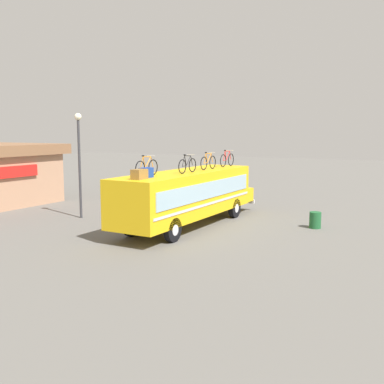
# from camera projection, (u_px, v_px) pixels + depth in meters

# --- Properties ---
(ground_plane) EXTENTS (120.00, 120.00, 0.00)m
(ground_plane) POSITION_uv_depth(u_px,v_px,m) (186.00, 226.00, 23.38)
(ground_plane) COLOR #605E59
(bus) EXTENTS (11.33, 2.62, 2.83)m
(bus) POSITION_uv_depth(u_px,v_px,m) (188.00, 194.00, 23.33)
(bus) COLOR yellow
(bus) RESTS_ON ground
(luggage_bag_1) EXTENTS (0.67, 0.46, 0.43)m
(luggage_bag_1) POSITION_uv_depth(u_px,v_px,m) (139.00, 174.00, 19.33)
(luggage_bag_1) COLOR olive
(luggage_bag_1) RESTS_ON bus
(luggage_bag_2) EXTENTS (0.60, 0.40, 0.44)m
(luggage_bag_2) POSITION_uv_depth(u_px,v_px,m) (146.00, 173.00, 19.99)
(luggage_bag_2) COLOR #193899
(luggage_bag_2) RESTS_ON bus
(rooftop_bicycle_1) EXTENTS (1.74, 0.44, 0.96)m
(rooftop_bicycle_1) POSITION_uv_depth(u_px,v_px,m) (147.00, 167.00, 20.72)
(rooftop_bicycle_1) COLOR black
(rooftop_bicycle_1) RESTS_ON bus
(rooftop_bicycle_2) EXTENTS (1.68, 0.44, 0.92)m
(rooftop_bicycle_2) POSITION_uv_depth(u_px,v_px,m) (187.00, 165.00, 22.19)
(rooftop_bicycle_2) COLOR black
(rooftop_bicycle_2) RESTS_ON bus
(rooftop_bicycle_3) EXTENTS (1.71, 0.44, 0.94)m
(rooftop_bicycle_3) POSITION_uv_depth(u_px,v_px,m) (208.00, 162.00, 24.21)
(rooftop_bicycle_3) COLOR black
(rooftop_bicycle_3) RESTS_ON bus
(rooftop_bicycle_4) EXTENTS (1.77, 0.44, 0.97)m
(rooftop_bicycle_4) POSITION_uv_depth(u_px,v_px,m) (227.00, 160.00, 26.20)
(rooftop_bicycle_4) COLOR black
(rooftop_bicycle_4) RESTS_ON bus
(trash_bin) EXTENTS (0.58, 0.58, 0.82)m
(trash_bin) POSITION_uv_depth(u_px,v_px,m) (315.00, 220.00, 22.94)
(trash_bin) COLOR #1E592D
(trash_bin) RESTS_ON ground
(street_lamp) EXTENTS (0.39, 0.39, 5.83)m
(street_lamp) POSITION_uv_depth(u_px,v_px,m) (79.00, 151.00, 25.21)
(street_lamp) COLOR #38383D
(street_lamp) RESTS_ON ground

